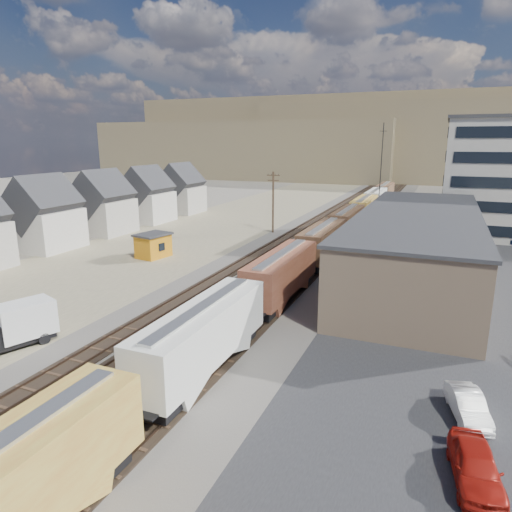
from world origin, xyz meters
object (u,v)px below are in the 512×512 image
at_px(utility_pole_north, 273,201).
at_px(parked_car_blue, 505,238).
at_px(parked_car_red, 476,467).
at_px(freight_train, 336,230).
at_px(box_truck, 15,326).
at_px(maintenance_shed, 153,245).
at_px(parked_car_white, 468,406).

distance_m(utility_pole_north, parked_car_blue, 35.55).
relative_size(parked_car_red, parked_car_blue, 0.95).
xyz_separation_m(freight_train, box_truck, (-14.82, -39.71, -1.14)).
xyz_separation_m(maintenance_shed, parked_car_red, (36.91, -28.67, -0.81)).
xyz_separation_m(maintenance_shed, parked_car_blue, (43.43, 27.38, -0.92)).
distance_m(freight_train, parked_car_white, 40.07).
xyz_separation_m(box_truck, parked_car_red, (30.73, -2.36, -0.82)).
distance_m(maintenance_shed, parked_car_white, 43.58).
bearing_deg(freight_train, parked_car_blue, 31.94).
relative_size(freight_train, maintenance_shed, 24.47).
distance_m(utility_pole_north, box_truck, 47.89).
bearing_deg(parked_car_red, maintenance_shed, 133.86).
bearing_deg(freight_train, box_truck, -110.46).
bearing_deg(box_truck, parked_car_blue, 55.25).
xyz_separation_m(freight_train, parked_car_blue, (22.44, 13.99, -2.08)).
bearing_deg(box_truck, parked_car_white, 5.47).
relative_size(box_truck, maintenance_shed, 1.32).
bearing_deg(parked_car_red, freight_train, 102.42).
xyz_separation_m(freight_train, maintenance_shed, (-21.00, -13.39, -1.16)).
height_order(freight_train, parked_car_blue, freight_train).
xyz_separation_m(utility_pole_north, box_truck, (-2.52, -47.68, -3.65)).
bearing_deg(parked_car_blue, utility_pole_north, 141.06).
bearing_deg(parked_car_white, utility_pole_north, 108.00).
height_order(parked_car_red, parked_car_white, parked_car_red).
bearing_deg(box_truck, maintenance_shed, 103.22).
height_order(freight_train, parked_car_red, freight_train).
distance_m(maintenance_shed, parked_car_blue, 51.35).
bearing_deg(box_truck, utility_pole_north, 86.98).
relative_size(freight_train, parked_car_white, 27.50).
xyz_separation_m(freight_train, parked_car_white, (15.77, -36.78, -2.08)).
relative_size(utility_pole_north, parked_car_red, 2.07).
relative_size(freight_train, utility_pole_north, 11.97).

